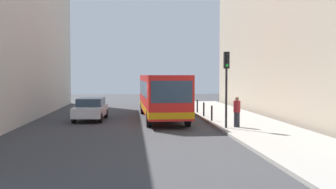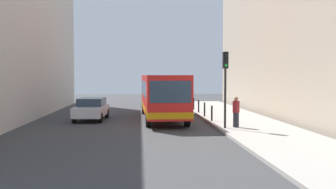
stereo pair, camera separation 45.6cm
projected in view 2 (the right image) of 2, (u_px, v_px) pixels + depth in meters
name	position (u px, v px, depth m)	size (l,w,h in m)	color
ground_plane	(158.00, 127.00, 22.86)	(80.00, 80.00, 0.00)	#38383A
sidewalk	(250.00, 125.00, 23.24)	(4.40, 40.00, 0.15)	#9E9991
building_right	(322.00, 0.00, 27.26)	(7.00, 32.00, 16.35)	#B2A38C
bus	(162.00, 94.00, 26.86)	(2.77, 11.07, 3.00)	red
car_beside_bus	(92.00, 108.00, 26.36)	(2.04, 4.49, 1.48)	silver
car_behind_bus	(163.00, 98.00, 38.34)	(1.91, 4.42, 1.48)	black
traffic_light	(225.00, 75.00, 21.19)	(0.28, 0.33, 4.10)	black
bollard_near	(212.00, 113.00, 24.69)	(0.11, 0.11, 0.95)	black
bollard_mid	(205.00, 109.00, 27.45)	(0.11, 0.11, 0.95)	black
bollard_far	(199.00, 106.00, 30.22)	(0.11, 0.11, 0.95)	black
bollard_farthest	(194.00, 104.00, 32.98)	(0.11, 0.11, 0.95)	black
pedestrian_near_signal	(236.00, 112.00, 21.63)	(0.38, 0.38, 1.68)	#26262D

